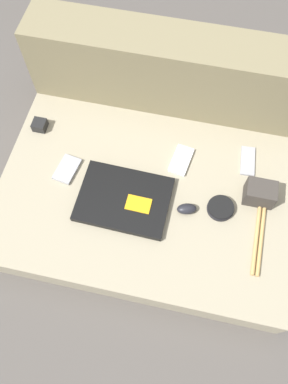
# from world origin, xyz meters

# --- Properties ---
(ground_plane) EXTENTS (8.00, 8.00, 0.00)m
(ground_plane) POSITION_xyz_m (0.00, 0.00, 0.00)
(ground_plane) COLOR #4C4742
(couch_seat) EXTENTS (1.10, 0.74, 0.12)m
(couch_seat) POSITION_xyz_m (0.00, 0.00, 0.06)
(couch_seat) COLOR gray
(couch_seat) RESTS_ON ground_plane
(couch_backrest) EXTENTS (1.10, 0.20, 0.43)m
(couch_backrest) POSITION_xyz_m (0.00, 0.47, 0.22)
(couch_backrest) COLOR #756B4C
(couch_backrest) RESTS_ON ground_plane
(laptop) EXTENTS (0.34, 0.25, 0.03)m
(laptop) POSITION_xyz_m (-0.07, -0.04, 0.13)
(laptop) COLOR black
(laptop) RESTS_ON couch_seat
(computer_mouse) EXTENTS (0.08, 0.06, 0.03)m
(computer_mouse) POSITION_xyz_m (0.17, -0.03, 0.14)
(computer_mouse) COLOR black
(computer_mouse) RESTS_ON couch_seat
(speaker_puck) EXTENTS (0.10, 0.10, 0.03)m
(speaker_puck) POSITION_xyz_m (0.29, 0.00, 0.13)
(speaker_puck) COLOR black
(speaker_puck) RESTS_ON couch_seat
(phone_silver) EXTENTS (0.09, 0.13, 0.01)m
(phone_silver) POSITION_xyz_m (0.11, 0.17, 0.13)
(phone_silver) COLOR silver
(phone_silver) RESTS_ON couch_seat
(phone_black) EXTENTS (0.06, 0.13, 0.01)m
(phone_black) POSITION_xyz_m (0.36, 0.22, 0.12)
(phone_black) COLOR #99999E
(phone_black) RESTS_ON couch_seat
(phone_small) EXTENTS (0.09, 0.13, 0.01)m
(phone_small) POSITION_xyz_m (-0.31, 0.04, 0.13)
(phone_small) COLOR #99999E
(phone_small) RESTS_ON couch_seat
(camera_pouch) EXTENTS (0.11, 0.08, 0.08)m
(camera_pouch) POSITION_xyz_m (0.41, 0.07, 0.16)
(camera_pouch) COLOR #38332D
(camera_pouch) RESTS_ON couch_seat
(charger_brick) EXTENTS (0.05, 0.05, 0.04)m
(charger_brick) POSITION_xyz_m (-0.48, 0.20, 0.14)
(charger_brick) COLOR black
(charger_brick) RESTS_ON couch_seat
(drumstick_pair) EXTENTS (0.04, 0.37, 0.01)m
(drumstick_pair) POSITION_xyz_m (0.43, -0.03, 0.13)
(drumstick_pair) COLOR tan
(drumstick_pair) RESTS_ON couch_seat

